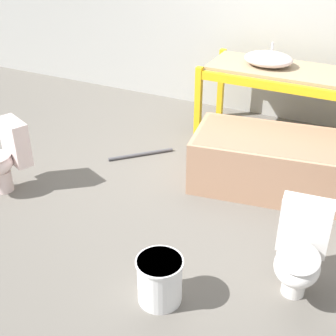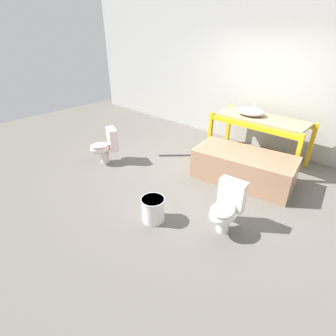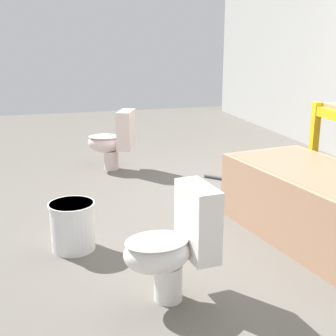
# 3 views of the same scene
# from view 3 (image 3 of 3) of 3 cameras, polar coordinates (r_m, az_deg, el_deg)

# --- Properties ---
(ground_plane) EXTENTS (12.00, 12.00, 0.00)m
(ground_plane) POSITION_cam_3_polar(r_m,az_deg,el_deg) (4.24, 11.12, -5.42)
(ground_plane) COLOR #666059
(bathtub_main) EXTENTS (1.78, 1.03, 0.54)m
(bathtub_main) POSITION_cam_3_polar(r_m,az_deg,el_deg) (3.70, 18.62, -4.08)
(bathtub_main) COLOR tan
(bathtub_main) RESTS_ON ground_plane
(toilet_near) EXTENTS (0.38, 0.56, 0.69)m
(toilet_near) POSITION_cam_3_polar(r_m,az_deg,el_deg) (2.75, 0.74, -9.13)
(toilet_near) COLOR white
(toilet_near) RESTS_ON ground_plane
(toilet_far) EXTENTS (0.52, 0.62, 0.69)m
(toilet_far) POSITION_cam_3_polar(r_m,az_deg,el_deg) (5.42, -6.64, 3.50)
(toilet_far) COLOR silver
(toilet_far) RESTS_ON ground_plane
(bucket_white) EXTENTS (0.34, 0.34, 0.36)m
(bucket_white) POSITION_cam_3_polar(r_m,az_deg,el_deg) (3.50, -11.56, -6.84)
(bucket_white) COLOR white
(bucket_white) RESTS_ON ground_plane
(loose_pipe) EXTENTS (0.55, 0.54, 0.04)m
(loose_pipe) POSITION_cam_3_polar(r_m,az_deg,el_deg) (5.04, 8.28, -1.54)
(loose_pipe) COLOR #4C4C51
(loose_pipe) RESTS_ON ground_plane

